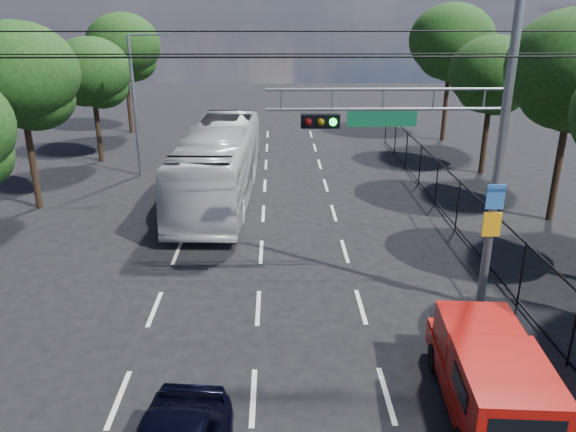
{
  "coord_description": "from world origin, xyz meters",
  "views": [
    {
      "loc": [
        0.54,
        -6.39,
        8.17
      ],
      "look_at": [
        0.87,
        8.11,
        2.8
      ],
      "focal_mm": 35.0,
      "sensor_mm": 36.0,
      "label": 1
    }
  ],
  "objects_px": {
    "white_bus": "(219,164)",
    "white_van": "(180,196)",
    "signal_mast": "(457,128)",
    "red_pickup": "(489,375)"
  },
  "relations": [
    {
      "from": "white_bus",
      "to": "white_van",
      "type": "xyz_separation_m",
      "value": [
        -1.53,
        -1.68,
        -0.94
      ]
    },
    {
      "from": "signal_mast",
      "to": "white_bus",
      "type": "height_order",
      "value": "signal_mast"
    },
    {
      "from": "white_bus",
      "to": "white_van",
      "type": "height_order",
      "value": "white_bus"
    },
    {
      "from": "signal_mast",
      "to": "red_pickup",
      "type": "bearing_deg",
      "value": -93.61
    },
    {
      "from": "signal_mast",
      "to": "red_pickup",
      "type": "height_order",
      "value": "signal_mast"
    },
    {
      "from": "red_pickup",
      "to": "white_van",
      "type": "bearing_deg",
      "value": 123.41
    },
    {
      "from": "white_van",
      "to": "white_bus",
      "type": "bearing_deg",
      "value": 40.9
    },
    {
      "from": "red_pickup",
      "to": "white_bus",
      "type": "height_order",
      "value": "white_bus"
    },
    {
      "from": "white_van",
      "to": "signal_mast",
      "type": "bearing_deg",
      "value": -50.0
    },
    {
      "from": "signal_mast",
      "to": "white_bus",
      "type": "distance_m",
      "value": 12.87
    }
  ]
}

